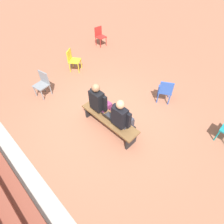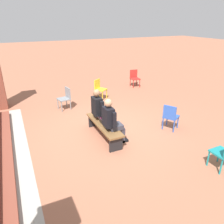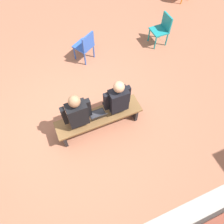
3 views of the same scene
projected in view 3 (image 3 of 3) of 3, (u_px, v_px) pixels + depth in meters
ground_plane at (80, 123)px, 4.87m from camera, size 60.00×60.00×0.00m
bench at (99, 118)px, 4.53m from camera, size 1.80×0.44×0.45m
person_student at (116, 99)px, 4.34m from camera, size 0.54×0.68×1.34m
person_adult at (77, 113)px, 4.16m from camera, size 0.56×0.71×1.37m
laptop at (98, 115)px, 4.40m from camera, size 0.32×0.29×0.21m
plastic_chair_far_right at (162, 28)px, 5.87m from camera, size 0.43×0.43×0.84m
plastic_chair_near_bench_left at (85, 45)px, 5.51m from camera, size 0.57×0.57×0.84m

